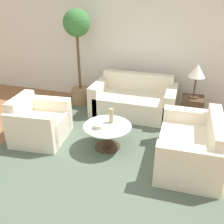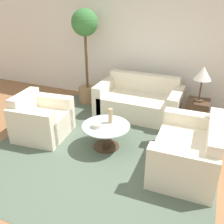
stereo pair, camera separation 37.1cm
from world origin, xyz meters
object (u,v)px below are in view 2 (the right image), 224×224
(sofa_main, at_px, (139,102))
(loveseat, at_px, (190,153))
(armchair, at_px, (40,121))
(vase, at_px, (110,116))
(table_lamp, at_px, (203,74))
(bowl, at_px, (97,125))
(coffee_table, at_px, (106,133))
(potted_plant, at_px, (86,44))

(sofa_main, relative_size, loveseat, 1.26)
(armchair, distance_m, vase, 1.34)
(sofa_main, bearing_deg, armchair, -132.18)
(sofa_main, height_order, table_lamp, table_lamp)
(table_lamp, distance_m, bowl, 2.14)
(coffee_table, height_order, table_lamp, table_lamp)
(loveseat, distance_m, table_lamp, 1.61)
(sofa_main, xyz_separation_m, vase, (-0.10, -1.32, 0.26))
(armchair, distance_m, bowl, 1.17)
(loveseat, relative_size, potted_plant, 0.66)
(coffee_table, bearing_deg, table_lamp, 46.07)
(potted_plant, bearing_deg, bowl, -57.69)
(loveseat, distance_m, vase, 1.38)
(sofa_main, height_order, armchair, sofa_main)
(armchair, xyz_separation_m, potted_plant, (0.06, 1.71, 1.08))
(armchair, bearing_deg, potted_plant, -8.07)
(coffee_table, xyz_separation_m, bowl, (-0.11, -0.12, 0.18))
(coffee_table, height_order, vase, vase)
(loveseat, relative_size, bowl, 8.99)
(sofa_main, height_order, vase, sofa_main)
(armchair, xyz_separation_m, bowl, (1.16, -0.02, 0.16))
(potted_plant, xyz_separation_m, bowl, (1.09, -1.73, -0.92))
(table_lamp, height_order, vase, table_lamp)
(armchair, bearing_deg, vase, -86.61)
(coffee_table, distance_m, table_lamp, 2.05)
(loveseat, xyz_separation_m, potted_plant, (-2.58, 1.66, 1.09))
(loveseat, bearing_deg, armchair, -90.62)
(potted_plant, bearing_deg, sofa_main, -7.19)
(sofa_main, distance_m, bowl, 1.59)
(sofa_main, xyz_separation_m, potted_plant, (-1.33, 0.17, 1.09))
(sofa_main, relative_size, armchair, 1.75)
(sofa_main, height_order, potted_plant, potted_plant)
(coffee_table, bearing_deg, vase, 77.11)
(armchair, distance_m, table_lamp, 3.06)
(coffee_table, distance_m, vase, 0.30)
(table_lamp, xyz_separation_m, bowl, (-1.42, -1.48, -0.61))
(table_lamp, distance_m, potted_plant, 2.55)
(sofa_main, bearing_deg, potted_plant, 172.81)
(vase, bearing_deg, bowl, -120.81)
(table_lamp, bearing_deg, vase, -136.00)
(bowl, bearing_deg, vase, 59.19)
(armchair, bearing_deg, bowl, -97.15)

